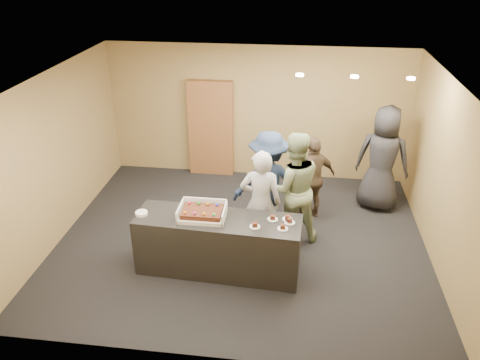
# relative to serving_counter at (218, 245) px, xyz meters

# --- Properties ---
(room) EXTENTS (6.04, 6.00, 2.70)m
(room) POSITION_rel_serving_counter_xyz_m (0.25, 0.82, 0.90)
(room) COLOR black
(room) RESTS_ON ground
(serving_counter) EXTENTS (2.43, 0.83, 0.90)m
(serving_counter) POSITION_rel_serving_counter_xyz_m (0.00, 0.00, 0.00)
(serving_counter) COLOR black
(serving_counter) RESTS_ON floor
(storage_cabinet) EXTENTS (0.91, 0.15, 2.01)m
(storage_cabinet) POSITION_rel_serving_counter_xyz_m (-0.69, 3.23, 0.55)
(storage_cabinet) COLOR brown
(storage_cabinet) RESTS_ON floor
(cake_box) EXTENTS (0.67, 0.46, 0.20)m
(cake_box) POSITION_rel_serving_counter_xyz_m (-0.22, 0.02, 0.50)
(cake_box) COLOR white
(cake_box) RESTS_ON serving_counter
(sheet_cake) EXTENTS (0.57, 0.39, 0.11)m
(sheet_cake) POSITION_rel_serving_counter_xyz_m (-0.22, 0.00, 0.55)
(sheet_cake) COLOR #3D190E
(sheet_cake) RESTS_ON cake_box
(plate_stack) EXTENTS (0.18, 0.18, 0.04)m
(plate_stack) POSITION_rel_serving_counter_xyz_m (-1.12, -0.03, 0.47)
(plate_stack) COLOR white
(plate_stack) RESTS_ON serving_counter
(slice_a) EXTENTS (0.15, 0.15, 0.07)m
(slice_a) POSITION_rel_serving_counter_xyz_m (0.55, -0.15, 0.47)
(slice_a) COLOR white
(slice_a) RESTS_ON serving_counter
(slice_b) EXTENTS (0.15, 0.15, 0.07)m
(slice_b) POSITION_rel_serving_counter_xyz_m (0.78, 0.08, 0.47)
(slice_b) COLOR white
(slice_b) RESTS_ON serving_counter
(slice_c) EXTENTS (0.15, 0.15, 0.07)m
(slice_c) POSITION_rel_serving_counter_xyz_m (0.94, -0.15, 0.47)
(slice_c) COLOR white
(slice_c) RESTS_ON serving_counter
(slice_d) EXTENTS (0.15, 0.15, 0.07)m
(slice_d) POSITION_rel_serving_counter_xyz_m (0.99, 0.10, 0.47)
(slice_d) COLOR white
(slice_d) RESTS_ON serving_counter
(slice_e) EXTENTS (0.15, 0.15, 0.07)m
(slice_e) POSITION_rel_serving_counter_xyz_m (1.03, 0.02, 0.47)
(slice_e) COLOR white
(slice_e) RESTS_ON serving_counter
(person_server_grey) EXTENTS (0.64, 0.43, 1.75)m
(person_server_grey) POSITION_rel_serving_counter_xyz_m (0.57, 0.57, 0.42)
(person_server_grey) COLOR #A8A8AD
(person_server_grey) RESTS_ON floor
(person_sage_man) EXTENTS (1.06, 0.91, 1.89)m
(person_sage_man) POSITION_rel_serving_counter_xyz_m (1.05, 0.99, 0.49)
(person_sage_man) COLOR gray
(person_sage_man) RESTS_ON floor
(person_navy_man) EXTENTS (1.26, 0.88, 1.79)m
(person_navy_man) POSITION_rel_serving_counter_xyz_m (0.64, 1.21, 0.44)
(person_navy_man) COLOR #1B273F
(person_navy_man) RESTS_ON floor
(person_brown_extra) EXTENTS (0.95, 0.80, 1.53)m
(person_brown_extra) POSITION_rel_serving_counter_xyz_m (1.38, 1.72, 0.31)
(person_brown_extra) COLOR #4F3E2D
(person_brown_extra) RESTS_ON floor
(person_dark_suit) EXTENTS (1.09, 0.86, 1.95)m
(person_dark_suit) POSITION_rel_serving_counter_xyz_m (2.60, 2.23, 0.52)
(person_dark_suit) COLOR #242328
(person_dark_suit) RESTS_ON floor
(ceiling_spotlights) EXTENTS (1.72, 0.12, 0.03)m
(ceiling_spotlights) POSITION_rel_serving_counter_xyz_m (1.85, 1.32, 2.22)
(ceiling_spotlights) COLOR #FFEAC6
(ceiling_spotlights) RESTS_ON ceiling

